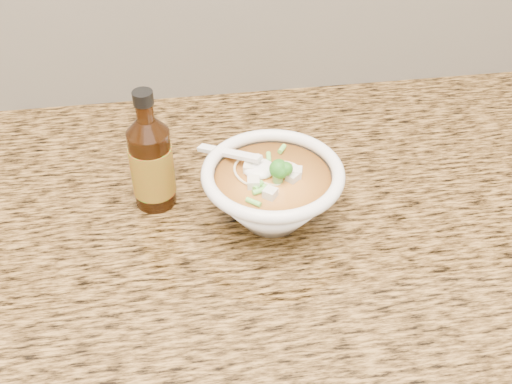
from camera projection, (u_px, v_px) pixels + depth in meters
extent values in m
cube|color=olive|center=(199.00, 241.00, 0.79)|extent=(4.00, 0.68, 0.04)
cylinder|color=white|center=(272.00, 215.00, 0.79)|extent=(0.07, 0.07, 0.01)
torus|color=white|center=(273.00, 173.00, 0.75)|extent=(0.17, 0.17, 0.02)
torus|color=beige|center=(281.00, 179.00, 0.75)|extent=(0.07, 0.07, 0.00)
torus|color=beige|center=(273.00, 171.00, 0.77)|extent=(0.09, 0.09, 0.00)
torus|color=beige|center=(261.00, 180.00, 0.75)|extent=(0.05, 0.05, 0.00)
torus|color=beige|center=(269.00, 182.00, 0.75)|extent=(0.07, 0.07, 0.00)
torus|color=beige|center=(277.00, 181.00, 0.76)|extent=(0.11, 0.11, 0.00)
torus|color=beige|center=(281.00, 179.00, 0.76)|extent=(0.04, 0.04, 0.00)
torus|color=beige|center=(271.00, 177.00, 0.77)|extent=(0.05, 0.05, 0.00)
torus|color=beige|center=(282.00, 176.00, 0.77)|extent=(0.08, 0.08, 0.00)
torus|color=beige|center=(276.00, 184.00, 0.76)|extent=(0.08, 0.08, 0.00)
torus|color=beige|center=(269.00, 185.00, 0.76)|extent=(0.06, 0.06, 0.00)
cube|color=silver|center=(273.00, 160.00, 0.77)|extent=(0.02, 0.02, 0.01)
cube|color=silver|center=(269.00, 151.00, 0.79)|extent=(0.02, 0.02, 0.01)
cube|color=silver|center=(264.00, 165.00, 0.77)|extent=(0.02, 0.02, 0.01)
cube|color=silver|center=(273.00, 166.00, 0.76)|extent=(0.02, 0.02, 0.01)
cube|color=silver|center=(293.00, 191.00, 0.73)|extent=(0.02, 0.02, 0.01)
cube|color=silver|center=(266.00, 151.00, 0.79)|extent=(0.01, 0.01, 0.01)
cube|color=silver|center=(245.00, 193.00, 0.73)|extent=(0.02, 0.02, 0.01)
cube|color=silver|center=(257.00, 169.00, 0.76)|extent=(0.02, 0.02, 0.01)
cube|color=silver|center=(279.00, 153.00, 0.78)|extent=(0.02, 0.02, 0.01)
ellipsoid|color=#196014|center=(278.00, 171.00, 0.74)|extent=(0.03, 0.03, 0.03)
cylinder|color=#76DB54|center=(257.00, 162.00, 0.77)|extent=(0.01, 0.02, 0.01)
cylinder|color=#76DB54|center=(297.00, 153.00, 0.78)|extent=(0.01, 0.02, 0.01)
cylinder|color=#76DB54|center=(272.00, 203.00, 0.71)|extent=(0.02, 0.01, 0.01)
cylinder|color=#76DB54|center=(289.00, 193.00, 0.73)|extent=(0.02, 0.02, 0.01)
cylinder|color=#76DB54|center=(291.00, 156.00, 0.78)|extent=(0.02, 0.01, 0.01)
cylinder|color=#76DB54|center=(251.00, 191.00, 0.73)|extent=(0.02, 0.01, 0.01)
cylinder|color=#76DB54|center=(300.00, 186.00, 0.74)|extent=(0.02, 0.02, 0.01)
cylinder|color=#76DB54|center=(296.00, 154.00, 0.78)|extent=(0.02, 0.02, 0.01)
ellipsoid|color=white|center=(259.00, 169.00, 0.76)|extent=(0.04, 0.04, 0.01)
cube|color=white|center=(229.00, 153.00, 0.77)|extent=(0.08, 0.07, 0.02)
cylinder|color=#3B1B08|center=(152.00, 168.00, 0.78)|extent=(0.06, 0.06, 0.11)
cylinder|color=#3B1B08|center=(145.00, 112.00, 0.73)|extent=(0.02, 0.02, 0.02)
cylinder|color=black|center=(143.00, 98.00, 0.72)|extent=(0.03, 0.03, 0.02)
cylinder|color=red|center=(152.00, 169.00, 0.79)|extent=(0.06, 0.06, 0.07)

